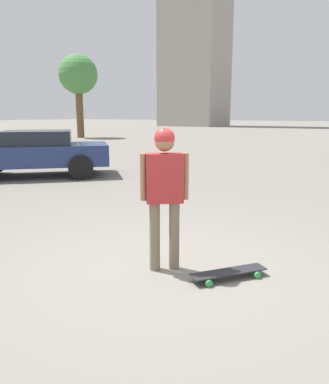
{
  "coord_description": "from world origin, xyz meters",
  "views": [
    {
      "loc": [
        -3.59,
        -2.22,
        1.82
      ],
      "look_at": [
        0.0,
        0.0,
        0.94
      ],
      "focal_mm": 35.0,
      "sensor_mm": 36.0,
      "label": 1
    }
  ],
  "objects": [
    {
      "name": "skateboard",
      "position": [
        0.15,
        -0.76,
        0.07
      ],
      "size": [
        0.83,
        0.71,
        0.09
      ],
      "rotation": [
        0.0,
        0.0,
        2.49
      ],
      "color": "#232328",
      "rests_on": "ground_plane"
    },
    {
      "name": "building_block_distant",
      "position": [
        51.88,
        26.43,
        17.9
      ],
      "size": [
        8.14,
        9.28,
        35.8
      ],
      "color": "#9E998E",
      "rests_on": "ground_plane"
    },
    {
      "name": "tree_distant",
      "position": [
        18.7,
        19.5,
        4.77
      ],
      "size": [
        3.02,
        3.02,
        6.41
      ],
      "color": "brown",
      "rests_on": "ground_plane"
    },
    {
      "name": "person",
      "position": [
        0.0,
        0.0,
        1.04
      ],
      "size": [
        0.42,
        0.46,
        1.68
      ],
      "rotation": [
        0.0,
        0.0,
        -0.9
      ],
      "color": "#7A6B56",
      "rests_on": "ground_plane"
    },
    {
      "name": "ground_plane",
      "position": [
        0.0,
        0.0,
        0.0
      ],
      "size": [
        220.0,
        220.0,
        0.0
      ],
      "primitive_type": "plane",
      "color": "gray"
    },
    {
      "name": "car_parked_near",
      "position": [
        3.85,
        6.9,
        0.73
      ],
      "size": [
        4.32,
        4.35,
        1.36
      ],
      "rotation": [
        0.0,
        0.0,
        2.35
      ],
      "color": "navy",
      "rests_on": "ground_plane"
    }
  ]
}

